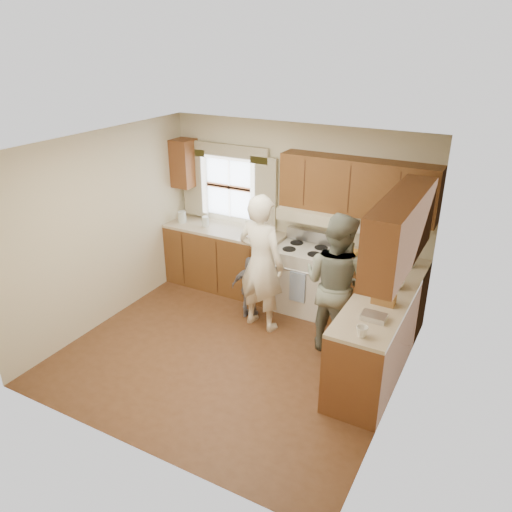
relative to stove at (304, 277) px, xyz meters
The scene contains 6 objects.
room 1.66m from the stove, 101.81° to the right, with size 3.80×3.80×3.80m.
kitchen_fixtures 0.60m from the stove, 48.90° to the right, with size 3.80×2.25×2.15m.
stove is the anchor object (origin of this frame).
woman_left 0.89m from the stove, 113.13° to the right, with size 0.66×0.43×1.80m, color white.
woman_right 1.09m from the stove, 46.08° to the right, with size 0.84×0.66×1.73m, color #294230.
child 0.79m from the stove, 132.01° to the right, with size 0.52×0.21×0.88m, color slate.
Camera 1 is at (2.65, -4.32, 3.53)m, focal length 35.00 mm.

